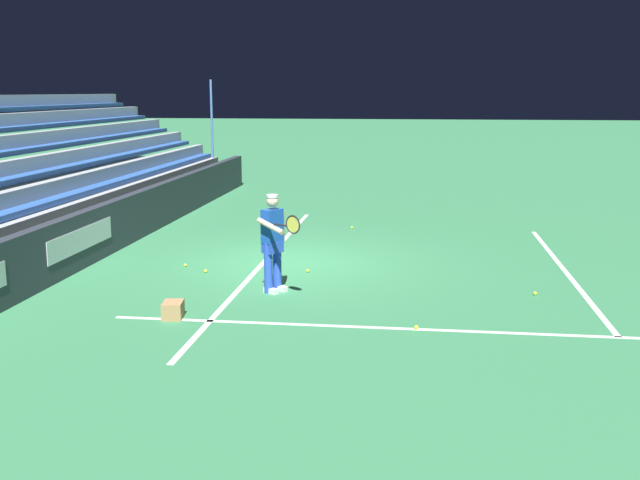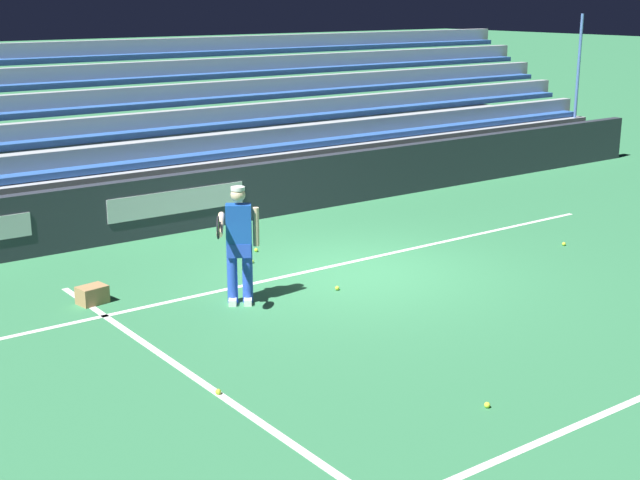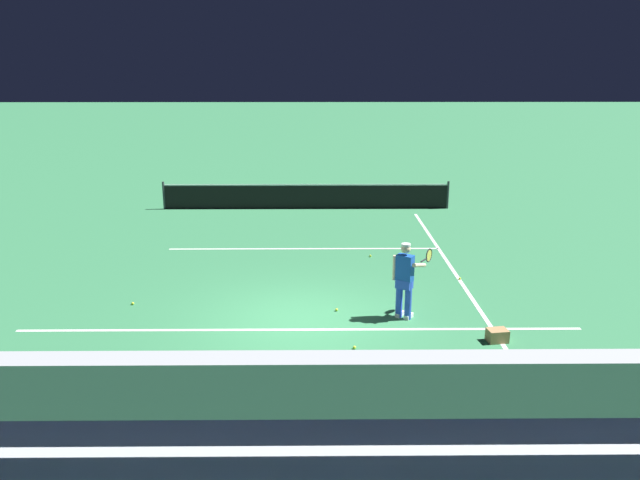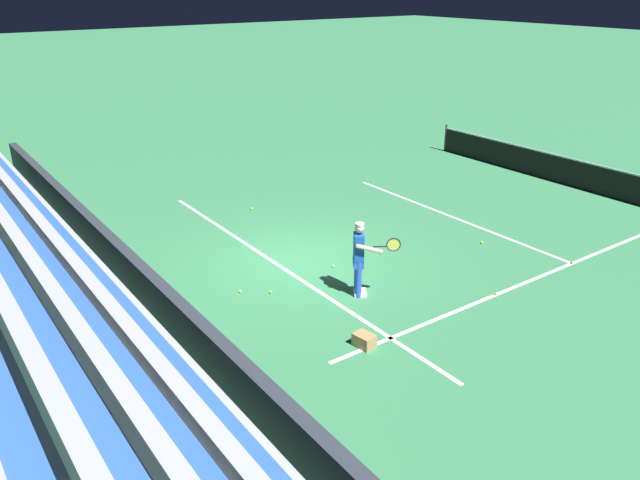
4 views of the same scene
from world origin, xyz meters
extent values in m
plane|color=#337A4C|center=(0.00, 0.00, 0.00)|extent=(160.00, 160.00, 0.00)
cube|color=white|center=(0.00, -0.50, 0.00)|extent=(12.00, 0.10, 0.01)
cube|color=white|center=(4.11, 4.00, 0.00)|extent=(0.10, 12.00, 0.01)
cube|color=#2D333D|center=(0.00, -4.02, 0.55)|extent=(24.71, 0.24, 1.10)
cube|color=silver|center=(1.16, -3.89, 0.61)|extent=(2.80, 0.01, 0.44)
cube|color=#9EA3A8|center=(0.00, -6.62, 0.55)|extent=(23.48, 4.00, 1.10)
cube|color=#2D5BAD|center=(0.00, -5.02, 1.18)|extent=(23.01, 0.40, 0.12)
cube|color=#9EA3A8|center=(0.00, -5.30, 1.33)|extent=(23.48, 0.24, 0.45)
cube|color=#2D5BAD|center=(0.00, -5.82, 1.63)|extent=(23.01, 0.40, 0.12)
cube|color=#9EA3A8|center=(0.00, -6.10, 1.77)|extent=(23.48, 0.24, 0.45)
cube|color=#2D5BAD|center=(0.00, -6.62, 2.08)|extent=(23.01, 0.40, 0.12)
cube|color=#9EA3A8|center=(0.00, -6.90, 2.23)|extent=(23.48, 0.24, 0.45)
cube|color=#2D5BAD|center=(0.00, -7.42, 2.53)|extent=(23.01, 0.40, 0.12)
cube|color=#9EA3A8|center=(0.00, -7.70, 2.67)|extent=(23.48, 0.24, 0.45)
cube|color=#2D5BAD|center=(0.00, -8.22, 2.98)|extent=(23.01, 0.40, 0.12)
cube|color=#9EA3A8|center=(0.00, -8.50, 3.12)|extent=(23.48, 0.24, 0.45)
cylinder|color=#4C70B2|center=(-11.39, -4.72, 1.93)|extent=(0.08, 0.08, 3.85)
cylinder|color=blue|center=(2.19, 0.19, 0.44)|extent=(0.15, 0.15, 0.88)
cylinder|color=blue|center=(2.38, 0.07, 0.44)|extent=(0.15, 0.15, 0.88)
cube|color=white|center=(2.23, 0.24, 0.04)|extent=(0.25, 0.29, 0.09)
cube|color=white|center=(2.41, 0.12, 0.04)|extent=(0.25, 0.29, 0.09)
cube|color=blue|center=(2.29, 0.13, 0.80)|extent=(0.40, 0.37, 0.20)
cube|color=#194CB2|center=(2.29, 0.13, 1.17)|extent=(0.42, 0.37, 0.58)
sphere|color=beige|center=(2.29, 0.14, 1.60)|extent=(0.21, 0.21, 0.21)
cylinder|color=white|center=(2.29, 0.14, 1.69)|extent=(0.20, 0.20, 0.05)
cylinder|color=beige|center=(2.08, 0.26, 1.13)|extent=(0.09, 0.09, 0.56)
cylinder|color=beige|center=(2.60, 0.16, 1.22)|extent=(0.40, 0.54, 0.24)
cylinder|color=black|center=(2.73, 0.36, 1.27)|extent=(0.19, 0.27, 0.03)
torus|color=black|center=(2.89, 0.59, 1.31)|extent=(0.19, 0.27, 0.31)
cylinder|color=#D6D14C|center=(2.89, 0.59, 1.31)|extent=(0.15, 0.23, 0.27)
cube|color=#A87F51|center=(4.03, -1.11, 0.13)|extent=(0.44, 0.36, 0.26)
sphere|color=#CCE533|center=(0.68, -1.97, 0.03)|extent=(0.07, 0.07, 0.07)
sphere|color=#CCE533|center=(1.11, -1.43, 0.03)|extent=(0.07, 0.07, 0.07)
sphere|color=#CCE533|center=(4.12, 2.63, 0.03)|extent=(0.07, 0.07, 0.07)
sphere|color=#CCE533|center=(0.82, 0.53, 0.03)|extent=(0.07, 0.07, 0.07)
sphere|color=#CCE533|center=(-3.95, 0.96, 0.03)|extent=(0.07, 0.07, 0.07)
sphere|color=#CCE533|center=(1.95, 4.65, 0.03)|extent=(0.07, 0.07, 0.07)
camera|label=1|loc=(14.77, 2.60, 3.45)|focal=42.00mm
camera|label=2|loc=(8.64, 10.64, 4.29)|focal=50.00mm
camera|label=3|loc=(0.32, -12.71, 5.45)|focal=35.00mm
camera|label=4|loc=(11.90, -7.77, 6.55)|focal=35.00mm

